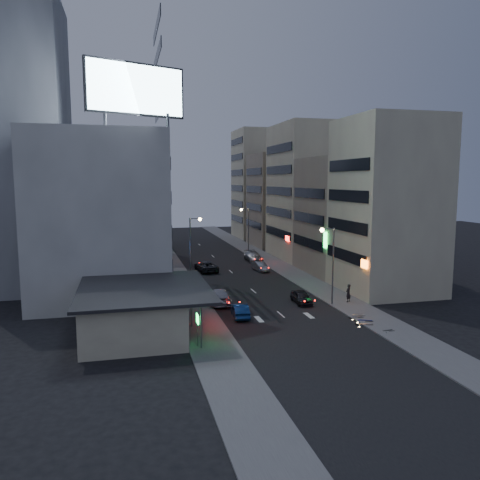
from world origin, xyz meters
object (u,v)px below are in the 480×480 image
object	(u,v)px
parked_car_left	(206,266)
scooter_silver_b	(365,310)
parked_car_right_mid	(260,267)
parked_car_right_near	(301,297)
scooter_blue	(372,314)
road_car_silver	(219,296)
parked_car_right_far	(253,257)
scooter_black_b	(362,311)
road_car_blue	(240,310)
scooter_black_a	(392,324)
scooter_silver_a	(372,317)
person	(348,293)

from	to	relation	value
parked_car_left	scooter_silver_b	world-z (taller)	parked_car_left
parked_car_right_mid	parked_car_left	xyz separation A→B (m)	(-7.60, 1.53, 0.11)
parked_car_right_near	scooter_blue	bearing A→B (deg)	-59.45
scooter_silver_b	parked_car_right_mid	bearing A→B (deg)	30.17
road_car_silver	scooter_silver_b	bearing A→B (deg)	154.60
parked_car_right_far	scooter_black_b	bearing A→B (deg)	-86.67
scooter_blue	road_car_blue	bearing A→B (deg)	91.61
road_car_blue	scooter_black_a	size ratio (longest dim) A/B	2.46
road_car_blue	road_car_silver	size ratio (longest dim) A/B	0.74
scooter_black_b	scooter_silver_b	world-z (taller)	scooter_silver_b
parked_car_right_far	scooter_black_a	distance (m)	36.48
parked_car_right_near	road_car_blue	xyz separation A→B (m)	(-7.53, -3.38, -0.01)
scooter_black_b	parked_car_left	bearing A→B (deg)	29.14
road_car_silver	scooter_silver_b	world-z (taller)	road_car_silver
scooter_silver_a	scooter_black_a	bearing A→B (deg)	-144.12
person	scooter_blue	size ratio (longest dim) A/B	0.96
scooter_silver_a	road_car_silver	bearing A→B (deg)	61.04
road_car_blue	road_car_silver	xyz separation A→B (m)	(-0.92, 5.31, 0.13)
person	scooter_silver_b	world-z (taller)	person
road_car_silver	scooter_black_b	world-z (taller)	road_car_silver
person	road_car_silver	bearing A→B (deg)	-46.78
scooter_black_a	scooter_silver_b	size ratio (longest dim) A/B	0.95
parked_car_right_near	person	size ratio (longest dim) A/B	2.07
scooter_silver_a	scooter_black_b	bearing A→B (deg)	5.76
road_car_blue	road_car_silver	world-z (taller)	road_car_silver
parked_car_right_far	road_car_blue	world-z (taller)	parked_car_right_far
parked_car_right_far	road_car_blue	bearing A→B (deg)	-107.66
road_car_blue	road_car_silver	distance (m)	5.39
parked_car_right_far	person	world-z (taller)	person
scooter_blue	scooter_silver_a	bearing A→B (deg)	168.76
parked_car_right_mid	scooter_silver_a	xyz separation A→B (m)	(2.67, -26.57, 0.04)
scooter_black_a	scooter_silver_b	world-z (taller)	scooter_silver_b
parked_car_right_near	road_car_silver	distance (m)	8.67
parked_car_right_mid	road_car_blue	distance (m)	22.98
scooter_silver_a	parked_car_right_far	bearing A→B (deg)	14.85
road_car_silver	scooter_black_a	size ratio (longest dim) A/B	3.34
parked_car_left	person	distance (m)	23.77
road_car_blue	scooter_silver_b	size ratio (longest dim) A/B	2.35
scooter_silver_a	scooter_blue	world-z (taller)	scooter_blue
parked_car_right_far	road_car_silver	bearing A→B (deg)	-113.16
scooter_blue	parked_car_left	bearing A→B (deg)	43.63
parked_car_right_far	road_car_blue	size ratio (longest dim) A/B	1.34
parked_car_left	road_car_blue	size ratio (longest dim) A/B	1.35
scooter_silver_b	scooter_black_a	bearing A→B (deg)	-156.40
scooter_black_a	scooter_silver_a	distance (m)	2.11
parked_car_right_mid	road_car_silver	bearing A→B (deg)	-127.64
parked_car_left	parked_car_right_far	size ratio (longest dim) A/B	1.01
parked_car_left	scooter_black_b	size ratio (longest dim) A/B	3.30
parked_car_right_near	person	distance (m)	5.01
scooter_black_a	scooter_blue	xyz separation A→B (m)	(-0.27, 2.81, 0.11)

